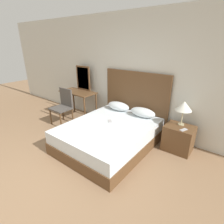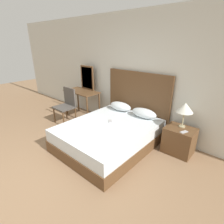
{
  "view_description": "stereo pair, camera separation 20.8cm",
  "coord_description": "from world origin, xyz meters",
  "px_view_note": "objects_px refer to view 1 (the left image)",
  "views": [
    {
      "loc": [
        2.13,
        -0.79,
        2.06
      ],
      "look_at": [
        0.14,
        1.81,
        0.74
      ],
      "focal_mm": 28.0,
      "sensor_mm": 36.0,
      "label": 1
    },
    {
      "loc": [
        2.3,
        -0.66,
        2.06
      ],
      "look_at": [
        0.14,
        1.81,
        0.74
      ],
      "focal_mm": 28.0,
      "sensor_mm": 36.0,
      "label": 2
    }
  ],
  "objects_px": {
    "phone_on_nightstand": "(184,130)",
    "table_lamp": "(184,106)",
    "bed": "(109,135)",
    "vanity_desk": "(78,96)",
    "phone_on_bed": "(110,121)",
    "chair": "(63,104)",
    "nightstand": "(178,138)"
  },
  "relations": [
    {
      "from": "bed",
      "to": "nightstand",
      "type": "distance_m",
      "value": 1.4
    },
    {
      "from": "bed",
      "to": "chair",
      "type": "relative_size",
      "value": 2.12
    },
    {
      "from": "bed",
      "to": "nightstand",
      "type": "xyz_separation_m",
      "value": [
        1.2,
        0.73,
        0.02
      ]
    },
    {
      "from": "table_lamp",
      "to": "vanity_desk",
      "type": "distance_m",
      "value": 2.83
    },
    {
      "from": "table_lamp",
      "to": "chair",
      "type": "distance_m",
      "value": 2.95
    },
    {
      "from": "phone_on_nightstand",
      "to": "table_lamp",
      "type": "bearing_deg",
      "value": 119.88
    },
    {
      "from": "bed",
      "to": "phone_on_nightstand",
      "type": "height_order",
      "value": "phone_on_nightstand"
    },
    {
      "from": "chair",
      "to": "nightstand",
      "type": "bearing_deg",
      "value": 11.23
    },
    {
      "from": "table_lamp",
      "to": "phone_on_nightstand",
      "type": "relative_size",
      "value": 2.97
    },
    {
      "from": "table_lamp",
      "to": "phone_on_bed",
      "type": "bearing_deg",
      "value": -151.96
    },
    {
      "from": "bed",
      "to": "chair",
      "type": "xyz_separation_m",
      "value": [
        -1.67,
        0.16,
        0.29
      ]
    },
    {
      "from": "nightstand",
      "to": "chair",
      "type": "bearing_deg",
      "value": -168.77
    },
    {
      "from": "phone_on_nightstand",
      "to": "chair",
      "type": "relative_size",
      "value": 0.18
    },
    {
      "from": "phone_on_bed",
      "to": "chair",
      "type": "relative_size",
      "value": 0.17
    },
    {
      "from": "nightstand",
      "to": "table_lamp",
      "type": "xyz_separation_m",
      "value": [
        -0.02,
        0.09,
        0.65
      ]
    },
    {
      "from": "nightstand",
      "to": "bed",
      "type": "bearing_deg",
      "value": -148.78
    },
    {
      "from": "phone_on_bed",
      "to": "table_lamp",
      "type": "xyz_separation_m",
      "value": [
        1.27,
        0.68,
        0.42
      ]
    },
    {
      "from": "table_lamp",
      "to": "phone_on_nightstand",
      "type": "bearing_deg",
      "value": -60.12
    },
    {
      "from": "vanity_desk",
      "to": "chair",
      "type": "xyz_separation_m",
      "value": [
        -0.03,
        -0.5,
        -0.12
      ]
    },
    {
      "from": "phone_on_bed",
      "to": "table_lamp",
      "type": "relative_size",
      "value": 0.32
    },
    {
      "from": "bed",
      "to": "phone_on_bed",
      "type": "relative_size",
      "value": 12.64
    },
    {
      "from": "chair",
      "to": "bed",
      "type": "bearing_deg",
      "value": -5.39
    },
    {
      "from": "phone_on_bed",
      "to": "table_lamp",
      "type": "height_order",
      "value": "table_lamp"
    },
    {
      "from": "phone_on_bed",
      "to": "chair",
      "type": "distance_m",
      "value": 1.58
    },
    {
      "from": "nightstand",
      "to": "table_lamp",
      "type": "height_order",
      "value": "table_lamp"
    },
    {
      "from": "bed",
      "to": "vanity_desk",
      "type": "bearing_deg",
      "value": 158.07
    },
    {
      "from": "vanity_desk",
      "to": "chair",
      "type": "distance_m",
      "value": 0.51
    },
    {
      "from": "nightstand",
      "to": "phone_on_nightstand",
      "type": "relative_size",
      "value": 3.32
    },
    {
      "from": "phone_on_bed",
      "to": "phone_on_nightstand",
      "type": "xyz_separation_m",
      "value": [
        1.38,
        0.48,
        0.04
      ]
    },
    {
      "from": "bed",
      "to": "phone_on_nightstand",
      "type": "xyz_separation_m",
      "value": [
        1.29,
        0.62,
        0.29
      ]
    },
    {
      "from": "nightstand",
      "to": "chair",
      "type": "height_order",
      "value": "chair"
    },
    {
      "from": "phone_on_bed",
      "to": "nightstand",
      "type": "bearing_deg",
      "value": 24.61
    }
  ]
}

